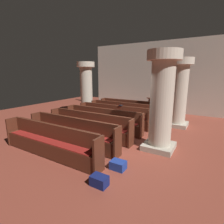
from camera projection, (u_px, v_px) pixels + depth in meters
name	position (u px, v px, depth m)	size (l,w,h in m)	color
ground_plane	(116.00, 140.00, 6.54)	(19.20, 19.20, 0.00)	brown
back_wall	(162.00, 77.00, 11.15)	(10.00, 0.16, 4.50)	beige
pew_row_0	(130.00, 108.00, 10.04)	(3.77, 0.46, 0.96)	#562819
pew_row_1	(122.00, 111.00, 9.23)	(3.77, 0.46, 0.96)	#562819
pew_row_2	(113.00, 115.00, 8.43)	(3.77, 0.47, 0.96)	#562819
pew_row_3	(102.00, 119.00, 7.62)	(3.77, 0.46, 0.96)	#562819
pew_row_4	(89.00, 124.00, 6.81)	(3.77, 0.46, 0.96)	#562819
pew_row_5	(72.00, 131.00, 6.00)	(3.77, 0.46, 0.96)	#562819
pew_row_6	(49.00, 140.00, 5.19)	(3.77, 0.47, 0.96)	#562819
pillar_aisle_side	(179.00, 92.00, 7.98)	(1.06, 1.06, 3.17)	#B6AD9A
pillar_far_side	(86.00, 87.00, 10.61)	(1.06, 1.06, 3.17)	#B6AD9A
pillar_aisle_rear	(162.00, 100.00, 5.43)	(1.05, 1.05, 3.17)	#B6AD9A
lectern	(151.00, 108.00, 10.45)	(0.48, 0.45, 1.08)	#492215
hymn_book	(121.00, 105.00, 8.33)	(0.14, 0.20, 0.03)	black
kneeler_box_blue	(118.00, 165.00, 4.53)	(0.39, 0.29, 0.23)	navy
kneeler_box_navy	(99.00, 181.00, 3.85)	(0.39, 0.27, 0.24)	navy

